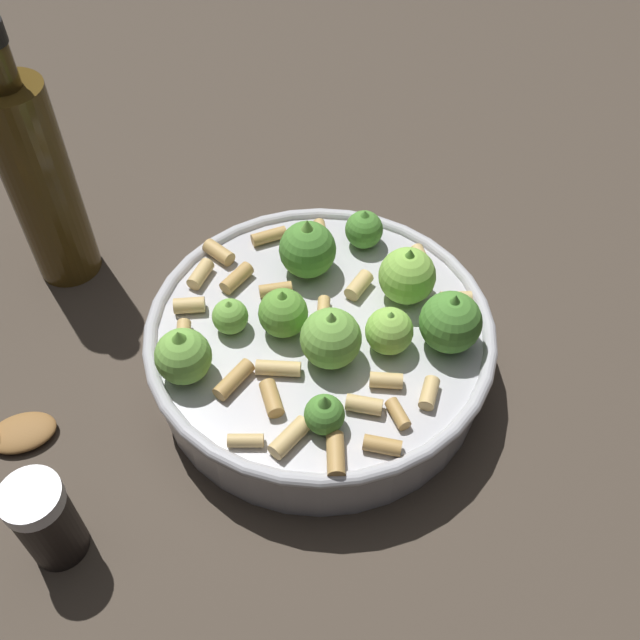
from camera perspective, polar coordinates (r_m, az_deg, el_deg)
name	(u,v)px	position (r m, az deg, el deg)	size (l,w,h in m)	color
ground_plane	(320,369)	(0.61, 0.00, -3.83)	(2.40, 2.40, 0.00)	#42382D
cooking_pan	(322,341)	(0.58, 0.16, -1.61)	(0.27, 0.27, 0.11)	#B7B7BC
pepper_shaker	(46,521)	(0.53, -20.49, -14.38)	(0.04, 0.04, 0.08)	black
olive_oil_bottle	(40,181)	(0.66, -20.91, 10.07)	(0.06, 0.06, 0.24)	#4C3814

